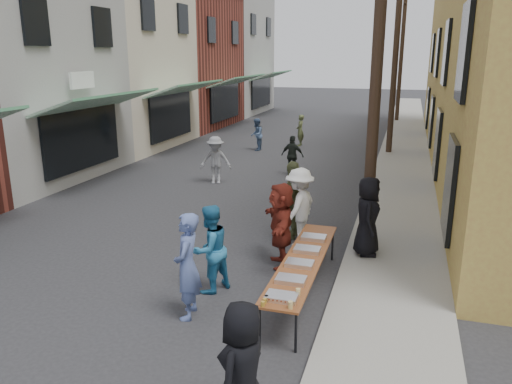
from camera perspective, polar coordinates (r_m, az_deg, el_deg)
The scene contains 27 objects.
ground at distance 10.83m, azimuth -12.71°, elevation -9.28°, with size 120.00×120.00×0.00m, color #28282B.
sidewalk at distance 23.89m, azimuth 16.58°, elevation 4.21°, with size 2.20×60.00×0.10m, color gray.
storefront_row at distance 27.85m, azimuth -16.28°, elevation 14.22°, with size 8.00×37.00×9.00m.
utility_pole_near at distance 11.50m, azimuth 13.75°, elevation 15.24°, with size 0.26×0.26×9.00m, color #2D2116.
utility_pole_mid at distance 23.49m, azimuth 15.67°, elevation 15.05°, with size 0.26×0.26×9.00m, color #2D2116.
utility_pole_far at distance 35.48m, azimuth 16.29°, elevation 14.98°, with size 0.26×0.26×9.00m, color #2D2116.
serving_table at distance 9.49m, azimuth 5.38°, elevation -7.88°, with size 0.70×4.00×0.75m.
catering_tray_sausage at distance 8.00m, azimuth 2.94°, elevation -11.90°, with size 0.50×0.33×0.08m, color maroon.
catering_tray_foil_b at distance 8.57m, azimuth 4.02°, elevation -9.97°, with size 0.50×0.33×0.08m, color #B2B2B7.
catering_tray_buns at distance 9.19m, azimuth 5.01°, elevation -8.15°, with size 0.50×0.33×0.08m, color tan.
catering_tray_foil_d at distance 9.82m, azimuth 5.87°, elevation -6.57°, with size 0.50×0.33×0.08m, color #B2B2B7.
catering_tray_buns_end at distance 10.47m, azimuth 6.62°, elevation -5.18°, with size 0.50×0.33×0.08m, color tan.
condiment_jar_a at distance 7.79m, azimuth 0.78°, elevation -12.67°, with size 0.07×0.07×0.08m, color #A57F26.
condiment_jar_b at distance 7.88m, azimuth 0.99°, elevation -12.34°, with size 0.07×0.07×0.08m, color #A57F26.
condiment_jar_c at distance 7.96m, azimuth 1.19°, elevation -12.01°, with size 0.07×0.07×0.08m, color #A57F26.
cup_stack at distance 7.74m, azimuth 3.96°, elevation -12.77°, with size 0.08×0.08×0.12m, color tan.
guest_front_a at distance 6.26m, azimuth -1.50°, elevation -19.69°, with size 0.84×0.55×1.73m, color black.
guest_front_b at distance 8.74m, azimuth -7.86°, elevation -8.38°, with size 0.69×0.46×1.90m, color #5366A1.
guest_front_c at distance 9.64m, azimuth -5.29°, elevation -6.49°, with size 0.84×0.66×1.74m, color teal.
guest_front_d at distance 11.89m, azimuth 4.97°, elevation -1.75°, with size 1.23×0.71×1.90m, color white.
guest_front_e at distance 12.40m, azimuth 4.23°, elevation -0.87°, with size 1.15×0.48×1.96m, color #535A34.
guest_queue_back at distance 10.74m, azimuth 2.86°, elevation -3.75°, with size 1.72×0.55×1.86m, color maroon.
server at distance 11.35m, azimuth 12.64°, elevation -2.72°, with size 0.87×0.57×1.79m, color black.
passerby_left at distance 17.70m, azimuth -4.65°, elevation 3.65°, with size 1.09×0.63×1.69m, color gray.
passerby_mid at distance 18.96m, azimuth 4.19°, elevation 4.18°, with size 0.88×0.37×1.51m, color black.
passerby_right at distance 25.21m, azimuth 5.07°, elevation 7.04°, with size 0.57×0.37×1.55m, color #4F5A34.
passerby_far at distance 23.85m, azimuth 0.06°, elevation 6.59°, with size 0.74×0.58×1.53m, color #465F88.
Camera 1 is at (5.03, -8.48, 4.47)m, focal length 35.00 mm.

